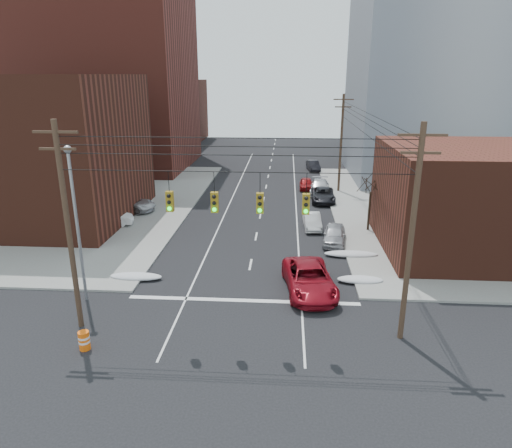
# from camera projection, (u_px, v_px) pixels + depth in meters

# --- Properties ---
(ground) EXTENTS (160.00, 160.00, 0.00)m
(ground) POSITION_uv_depth(u_px,v_px,m) (230.00, 366.00, 21.35)
(ground) COLOR black
(ground) RESTS_ON ground
(sidewalk_nw) EXTENTS (40.00, 40.00, 0.15)m
(sidewalk_nw) POSITION_uv_depth(u_px,v_px,m) (10.00, 202.00, 48.66)
(sidewalk_nw) COLOR gray
(sidewalk_nw) RESTS_ON ground
(building_brick_tall) EXTENTS (24.00, 20.00, 30.00)m
(building_brick_tall) POSITION_uv_depth(u_px,v_px,m) (100.00, 59.00, 63.72)
(building_brick_tall) COLOR maroon
(building_brick_tall) RESTS_ON ground
(building_brick_near) EXTENTS (20.00, 16.00, 13.00)m
(building_brick_near) POSITION_uv_depth(u_px,v_px,m) (19.00, 149.00, 41.60)
(building_brick_near) COLOR #4F2317
(building_brick_near) RESTS_ON ground
(building_brick_far) EXTENTS (22.00, 18.00, 12.00)m
(building_brick_far) POSITION_uv_depth(u_px,v_px,m) (146.00, 111.00, 91.30)
(building_brick_far) COLOR #4F2317
(building_brick_far) RESTS_ON ground
(building_office) EXTENTS (22.00, 20.00, 25.00)m
(building_office) POSITION_uv_depth(u_px,v_px,m) (443.00, 79.00, 57.74)
(building_office) COLOR gray
(building_office) RESTS_ON ground
(building_glass) EXTENTS (20.00, 18.00, 22.00)m
(building_glass) POSITION_uv_depth(u_px,v_px,m) (407.00, 86.00, 82.73)
(building_glass) COLOR gray
(building_glass) RESTS_ON ground
(building_storefront) EXTENTS (16.00, 12.00, 8.00)m
(building_storefront) POSITION_uv_depth(u_px,v_px,m) (494.00, 201.00, 34.11)
(building_storefront) COLOR #4F2317
(building_storefront) RESTS_ON ground
(utility_pole_left) EXTENTS (2.20, 0.28, 11.00)m
(utility_pole_left) POSITION_uv_depth(u_px,v_px,m) (68.00, 225.00, 22.94)
(utility_pole_left) COLOR #473323
(utility_pole_left) RESTS_ON ground
(utility_pole_right) EXTENTS (2.20, 0.28, 11.00)m
(utility_pole_right) POSITION_uv_depth(u_px,v_px,m) (412.00, 232.00, 21.84)
(utility_pole_right) COLOR #473323
(utility_pole_right) RESTS_ON ground
(utility_pole_far) EXTENTS (2.20, 0.28, 11.00)m
(utility_pole_far) POSITION_uv_depth(u_px,v_px,m) (341.00, 142.00, 51.23)
(utility_pole_far) COLOR #473323
(utility_pole_far) RESTS_ON ground
(traffic_signals) EXTENTS (17.00, 0.42, 2.02)m
(traffic_signals) POSITION_uv_depth(u_px,v_px,m) (237.00, 201.00, 21.92)
(traffic_signals) COLOR black
(traffic_signals) RESTS_ON ground
(street_light) EXTENTS (0.44, 0.44, 9.32)m
(street_light) POSITION_uv_depth(u_px,v_px,m) (76.00, 212.00, 25.92)
(street_light) COLOR gray
(street_light) RESTS_ON ground
(bare_tree) EXTENTS (2.09, 2.20, 4.93)m
(bare_tree) POSITION_uv_depth(u_px,v_px,m) (369.00, 206.00, 38.97)
(bare_tree) COLOR black
(bare_tree) RESTS_ON ground
(snow_nw) EXTENTS (3.50, 1.08, 0.42)m
(snow_nw) POSITION_uv_depth(u_px,v_px,m) (136.00, 276.00, 30.29)
(snow_nw) COLOR silver
(snow_nw) RESTS_ON ground
(snow_ne) EXTENTS (3.00, 1.08, 0.42)m
(snow_ne) POSITION_uv_depth(u_px,v_px,m) (360.00, 280.00, 29.81)
(snow_ne) COLOR silver
(snow_ne) RESTS_ON ground
(snow_east_far) EXTENTS (4.00, 1.08, 0.42)m
(snow_east_far) POSITION_uv_depth(u_px,v_px,m) (351.00, 254.00, 34.08)
(snow_east_far) COLOR silver
(snow_east_far) RESTS_ON ground
(red_pickup) EXTENTS (3.63, 6.49, 1.71)m
(red_pickup) POSITION_uv_depth(u_px,v_px,m) (309.00, 279.00, 28.41)
(red_pickup) COLOR maroon
(red_pickup) RESTS_ON ground
(parked_car_a) EXTENTS (2.28, 4.49, 1.46)m
(parked_car_a) POSITION_uv_depth(u_px,v_px,m) (334.00, 235.00, 36.67)
(parked_car_a) COLOR #B0AFB4
(parked_car_a) RESTS_ON ground
(parked_car_b) EXTENTS (1.59, 4.08, 1.32)m
(parked_car_b) POSITION_uv_depth(u_px,v_px,m) (312.00, 221.00, 40.28)
(parked_car_b) COLOR silver
(parked_car_b) RESTS_ON ground
(parked_car_c) EXTENTS (2.50, 5.28, 1.46)m
(parked_car_c) POSITION_uv_depth(u_px,v_px,m) (323.00, 195.00, 48.76)
(parked_car_c) COLOR black
(parked_car_c) RESTS_ON ground
(parked_car_d) EXTENTS (2.54, 5.43, 1.53)m
(parked_car_d) POSITION_uv_depth(u_px,v_px,m) (320.00, 187.00, 52.06)
(parked_car_d) COLOR #BABBBF
(parked_car_d) RESTS_ON ground
(parked_car_e) EXTENTS (1.62, 3.87, 1.31)m
(parked_car_e) POSITION_uv_depth(u_px,v_px,m) (306.00, 184.00, 54.09)
(parked_car_e) COLOR maroon
(parked_car_e) RESTS_ON ground
(parked_car_f) EXTENTS (2.00, 4.34, 1.38)m
(parked_car_f) POSITION_uv_depth(u_px,v_px,m) (313.00, 166.00, 64.71)
(parked_car_f) COLOR black
(parked_car_f) RESTS_ON ground
(lot_car_a) EXTENTS (4.44, 2.28, 1.39)m
(lot_car_a) POSITION_uv_depth(u_px,v_px,m) (109.00, 218.00, 40.55)
(lot_car_a) COLOR white
(lot_car_a) RESTS_ON sidewalk_nw
(lot_car_b) EXTENTS (5.86, 3.42, 1.53)m
(lot_car_b) POSITION_uv_depth(u_px,v_px,m) (128.00, 203.00, 44.82)
(lot_car_b) COLOR #B7B7BC
(lot_car_b) RESTS_ON sidewalk_nw
(lot_car_c) EXTENTS (5.11, 2.62, 1.42)m
(lot_car_c) POSITION_uv_depth(u_px,v_px,m) (31.00, 221.00, 39.75)
(lot_car_c) COLOR black
(lot_car_c) RESTS_ON sidewalk_nw
(lot_car_d) EXTENTS (4.07, 1.98, 1.34)m
(lot_car_d) POSITION_uv_depth(u_px,v_px,m) (114.00, 192.00, 49.44)
(lot_car_d) COLOR #B9B9BE
(lot_car_d) RESTS_ON sidewalk_nw
(construction_barrel) EXTENTS (0.67, 0.67, 0.97)m
(construction_barrel) POSITION_uv_depth(u_px,v_px,m) (84.00, 340.00, 22.49)
(construction_barrel) COLOR #FF610D
(construction_barrel) RESTS_ON ground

